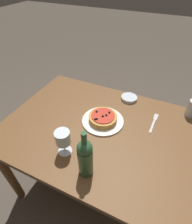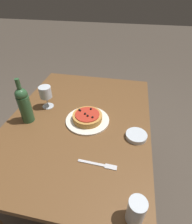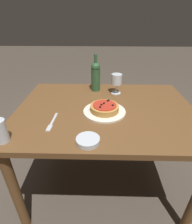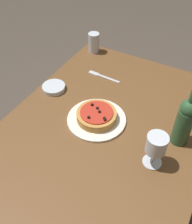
{
  "view_description": "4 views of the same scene",
  "coord_description": "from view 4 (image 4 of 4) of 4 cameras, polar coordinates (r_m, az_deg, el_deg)",
  "views": [
    {
      "loc": [
        0.33,
        -0.73,
        1.58
      ],
      "look_at": [
        -0.02,
        0.02,
        0.85
      ],
      "focal_mm": 28.0,
      "sensor_mm": 36.0,
      "label": 1
    },
    {
      "loc": [
        0.85,
        0.28,
        1.48
      ],
      "look_at": [
        -0.01,
        0.11,
        0.81
      ],
      "focal_mm": 28.0,
      "sensor_mm": 36.0,
      "label": 2
    },
    {
      "loc": [
        0.04,
        1.07,
        1.33
      ],
      "look_at": [
        0.07,
        0.1,
        0.77
      ],
      "focal_mm": 28.0,
      "sensor_mm": 36.0,
      "label": 3
    },
    {
      "loc": [
        -0.75,
        -0.36,
        1.65
      ],
      "look_at": [
        -0.03,
        0.04,
        0.84
      ],
      "focal_mm": 42.0,
      "sensor_mm": 36.0,
      "label": 4
    }
  ],
  "objects": [
    {
      "name": "water_cup",
      "position": [
        1.7,
        -0.48,
        14.84
      ],
      "size": [
        0.07,
        0.07,
        0.12
      ],
      "color": "silver",
      "rests_on": "dining_table"
    },
    {
      "name": "fork",
      "position": [
        1.51,
        1.32,
        7.8
      ],
      "size": [
        0.03,
        0.2,
        0.0
      ],
      "rotation": [
        0.0,
        0.0,
        1.53
      ],
      "color": "silver",
      "rests_on": "dining_table"
    },
    {
      "name": "pizza",
      "position": [
        1.23,
        0.13,
        -0.72
      ],
      "size": [
        0.19,
        0.19,
        0.06
      ],
      "color": "#BC843D",
      "rests_on": "dinner_plate"
    },
    {
      "name": "dinner_plate",
      "position": [
        1.25,
        0.12,
        -1.6
      ],
      "size": [
        0.28,
        0.28,
        0.01
      ],
      "color": "white",
      "rests_on": "dining_table"
    },
    {
      "name": "wine_bottle",
      "position": [
        1.14,
        18.76,
        -1.82
      ],
      "size": [
        0.08,
        0.08,
        0.3
      ],
      "color": "#2D5633",
      "rests_on": "dining_table"
    },
    {
      "name": "dining_table",
      "position": [
        1.3,
        2.18,
        -5.86
      ],
      "size": [
        1.23,
        0.91,
        0.74
      ],
      "color": "brown",
      "rests_on": "ground_plane"
    },
    {
      "name": "ground_plane",
      "position": [
        1.85,
        1.61,
        -18.8
      ],
      "size": [
        14.0,
        14.0,
        0.0
      ],
      "primitive_type": "plane",
      "color": "#4C4238"
    },
    {
      "name": "side_bowl",
      "position": [
        1.43,
        -9.17,
        5.26
      ],
      "size": [
        0.12,
        0.12,
        0.03
      ],
      "color": "silver",
      "rests_on": "dining_table"
    },
    {
      "name": "wine_glass",
      "position": [
        1.04,
        13.0,
        -7.03
      ],
      "size": [
        0.08,
        0.08,
        0.16
      ],
      "color": "silver",
      "rests_on": "dining_table"
    }
  ]
}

